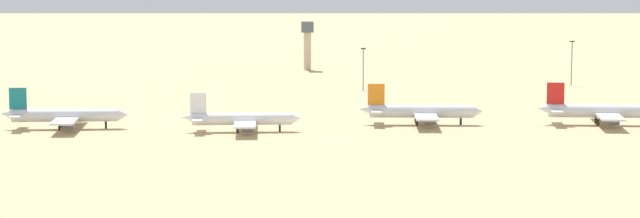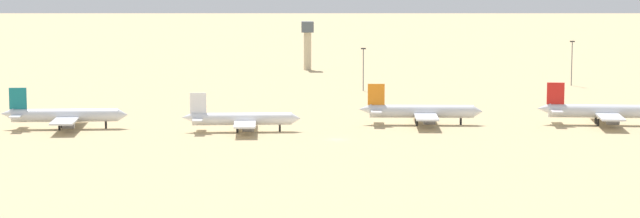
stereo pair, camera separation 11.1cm
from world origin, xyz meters
TOP-DOWN VIEW (x-y plane):
  - ground at (0.00, 0.00)m, footprint 4000.00×4000.00m
  - parked_jet_teal_1 at (-76.34, 22.53)m, footprint 35.92×30.10m
  - parked_jet_white_2 at (-26.03, 15.14)m, footprint 33.27×27.83m
  - parked_jet_orange_3 at (25.74, 27.03)m, footprint 36.21×30.49m
  - parked_jet_red_4 at (78.20, 24.61)m, footprint 37.22×31.53m
  - control_tower at (-2.34, 194.71)m, footprint 5.20×5.20m
  - light_pole_west at (95.51, 129.15)m, footprint 1.80×0.50m
  - light_pole_mid at (15.60, 113.98)m, footprint 1.80×0.50m

SIDE VIEW (x-z plane):
  - ground at x=0.00m, z-range 0.00..0.00m
  - parked_jet_white_2 at x=-26.03m, z-range -1.90..9.12m
  - parked_jet_teal_1 at x=-76.34m, z-range -2.05..9.84m
  - parked_jet_orange_3 at x=25.74m, z-range -2.06..9.90m
  - parked_jet_red_4 at x=78.20m, z-range -2.12..10.17m
  - light_pole_mid at x=15.60m, z-range 1.21..16.89m
  - light_pole_west at x=95.51m, z-range 1.23..18.15m
  - control_tower at x=-2.34m, z-range 2.14..22.80m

